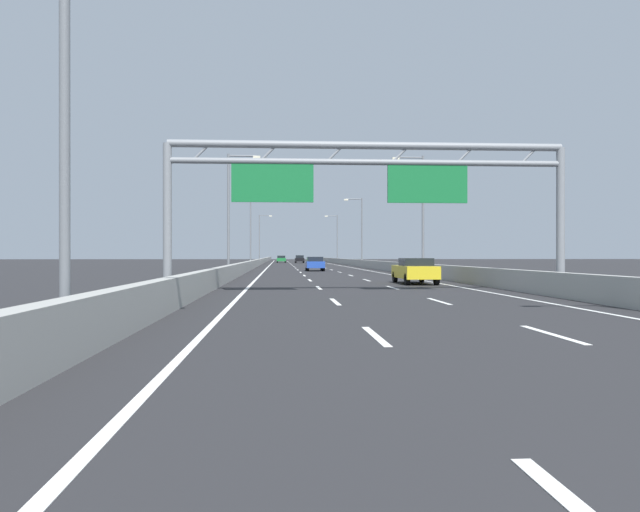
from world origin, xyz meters
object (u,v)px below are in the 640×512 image
Objects in this scene: streetlamp_right_distant at (336,236)px; green_car at (281,259)px; streetlamp_left_far at (252,227)px; yellow_car at (415,270)px; streetlamp_right_far at (360,228)px; black_car at (300,259)px; streetlamp_left_near at (77,52)px; streetlamp_left_distant at (261,236)px; streetlamp_right_mid at (420,207)px; blue_car at (315,264)px; sign_gantry at (364,178)px; streetlamp_left_mid at (231,206)px.

streetlamp_right_distant is 2.31× the size of green_car.
streetlamp_left_far is 53.45m from yellow_car.
streetlamp_right_far is 2.28× the size of black_car.
streetlamp_left_far is (0.00, 74.41, 0.00)m from streetlamp_left_near.
yellow_car is (11.27, -89.25, -4.65)m from streetlamp_left_distant.
streetlamp_left_near is at bearing -116.75° from yellow_car.
blue_car is at bearing 120.23° from streetlamp_right_mid.
streetlamp_left_near reaches higher than green_car.
green_car is at bearing 87.96° from streetlamp_left_near.
blue_car is (7.27, 50.35, -4.66)m from streetlamp_left_near.
streetlamp_left_near is at bearing -98.22° from blue_car.
streetlamp_right_distant reaches higher than green_car.
streetlamp_left_far is 25.56m from blue_car.
streetlamp_right_distant is 2.28× the size of black_car.
black_car is at bearing -173.02° from streetlamp_right_distant.
sign_gantry is 36.51m from blue_car.
sign_gantry reaches higher than green_car.
streetlamp_left_near is at bearing -92.04° from green_car.
streetlamp_left_far is at bearing 102.22° from yellow_car.
streetlamp_left_far is (-14.93, 37.20, 0.00)m from streetlamp_right_mid.
green_car is (4.07, 114.29, -4.66)m from streetlamp_left_near.
blue_car is (-7.66, 13.15, -4.66)m from streetlamp_right_mid.
sign_gantry is at bearing -90.21° from black_car.
sign_gantry is 96.73m from black_car.
streetlamp_left_near and streetlamp_left_mid have the same top height.
streetlamp_right_far is (0.00, 37.20, 0.00)m from streetlamp_right_mid.
streetlamp_left_mid is 1.00× the size of streetlamp_right_far.
sign_gantry is 60.82m from streetlamp_right_far.
streetlamp_left_far is 40.36m from green_car.
streetlamp_left_near is at bearing -117.41° from sign_gantry.
streetlamp_right_mid is 1.00× the size of streetlamp_right_far.
streetlamp_right_far is at bearing 85.98° from yellow_car.
blue_car is at bearing -97.13° from streetlamp_right_distant.
streetlamp_left_distant reaches higher than yellow_car.
streetlamp_right_mid is 15.91m from blue_car.
streetlamp_right_mid is 2.28× the size of black_car.
streetlamp_right_far is (14.93, 74.41, 0.00)m from streetlamp_left_near.
streetlamp_left_near is 2.31× the size of blue_car.
streetlamp_left_far reaches higher than yellow_car.
streetlamp_left_near is at bearing -97.62° from streetlamp_right_distant.
sign_gantry is at bearing -108.26° from streetlamp_right_mid.
streetlamp_left_far reaches higher than green_car.
streetlamp_left_near is 1.00× the size of streetlamp_left_mid.
green_car is (-10.86, 2.68, -4.66)m from streetlamp_right_distant.
sign_gantry is at bearing -115.60° from yellow_car.
streetlamp_left_far is 1.00× the size of streetlamp_left_distant.
streetlamp_left_mid and streetlamp_right_far have the same top height.
streetlamp_left_mid and streetlamp_right_mid have the same top height.
streetlamp_left_mid is at bearing -101.35° from streetlamp_right_distant.
streetlamp_left_mid is at bearing -93.02° from green_car.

